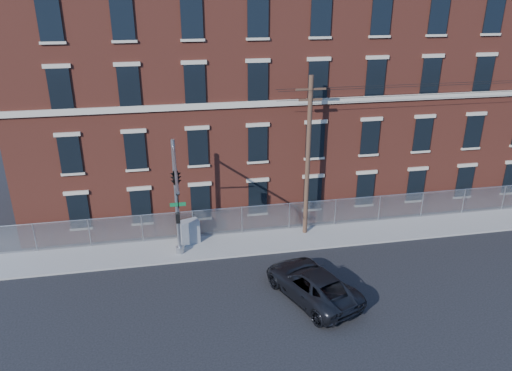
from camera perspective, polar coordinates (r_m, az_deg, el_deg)
The scene contains 8 objects.
ground at distance 26.48m, azimuth 4.92°, elevation -11.65°, with size 140.00×140.00×0.00m, color black.
sidewalk at distance 35.07m, azimuth 21.95°, elevation -4.20°, with size 65.00×3.00×0.12m, color gray.
mill_building at distance 40.03m, azimuth 16.93°, elevation 11.90°, with size 55.30×14.32×16.30m.
chain_link_fence at distance 35.65m, azimuth 21.11°, elevation -1.86°, with size 59.06×0.06×1.85m.
traffic_signal_mast at distance 25.07m, azimuth -9.36°, elevation 0.05°, with size 0.90×6.75×7.00m.
utility_pole_near at distance 29.47m, azimuth 6.13°, elevation 3.55°, with size 1.80×0.28×10.00m.
pickup_truck at distance 25.30m, azimuth 6.58°, elevation -11.38°, with size 2.63×5.70×1.58m, color black.
utility_cabinet at distance 30.04m, azimuth -7.87°, elevation -5.42°, with size 1.22×0.61×1.53m, color gray.
Camera 1 is at (-6.28, -21.05, 14.79)m, focal length 34.06 mm.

